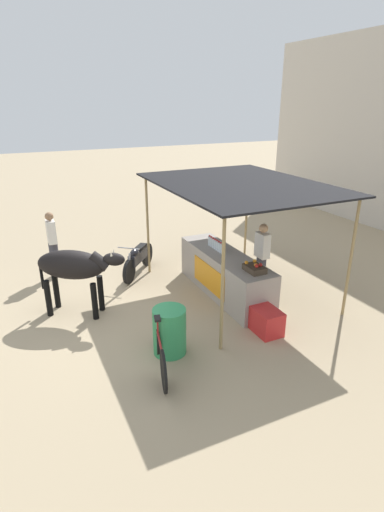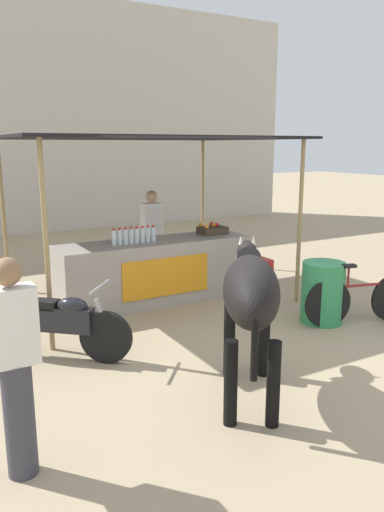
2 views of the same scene
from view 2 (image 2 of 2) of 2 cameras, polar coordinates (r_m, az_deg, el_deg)
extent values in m
plane|color=tan|center=(6.09, 4.80, -10.57)|extent=(60.00, 60.00, 0.00)
cube|color=beige|center=(14.63, -17.46, 15.03)|extent=(16.00, 0.50, 6.31)
cube|color=#9E9389|center=(7.76, -4.29, -1.71)|extent=(3.00, 0.80, 0.96)
cube|color=orange|center=(7.40, -2.94, -2.39)|extent=(1.40, 0.02, 0.58)
cube|color=black|center=(7.79, -5.51, 13.29)|extent=(4.20, 3.20, 0.04)
cylinder|color=#997F51|center=(5.93, -16.32, 0.95)|extent=(0.06, 0.06, 2.49)
cylinder|color=#997F51|center=(7.69, 12.23, 3.75)|extent=(0.06, 0.06, 2.49)
cylinder|color=#997F51|center=(8.73, -20.74, 4.24)|extent=(0.06, 0.06, 2.49)
cylinder|color=#997F51|center=(10.01, 1.21, 6.03)|extent=(0.06, 0.06, 2.49)
cylinder|color=silver|center=(7.34, -8.91, 2.06)|extent=(0.07, 0.07, 0.22)
cylinder|color=red|center=(7.31, -8.94, 3.03)|extent=(0.04, 0.04, 0.03)
cylinder|color=silver|center=(7.37, -8.25, 2.13)|extent=(0.07, 0.07, 0.22)
cylinder|color=red|center=(7.35, -8.28, 3.09)|extent=(0.04, 0.04, 0.03)
cylinder|color=silver|center=(7.40, -7.60, 2.19)|extent=(0.07, 0.07, 0.22)
cylinder|color=red|center=(7.38, -7.63, 3.15)|extent=(0.04, 0.04, 0.03)
cylinder|color=silver|center=(7.43, -6.96, 2.26)|extent=(0.07, 0.07, 0.22)
cylinder|color=red|center=(7.41, -6.98, 3.21)|extent=(0.04, 0.04, 0.03)
cylinder|color=silver|center=(7.47, -6.32, 2.32)|extent=(0.07, 0.07, 0.22)
cylinder|color=red|center=(7.45, -6.34, 3.27)|extent=(0.04, 0.04, 0.03)
cylinder|color=silver|center=(7.50, -5.69, 2.39)|extent=(0.07, 0.07, 0.22)
cylinder|color=red|center=(7.48, -5.71, 3.33)|extent=(0.04, 0.04, 0.03)
cylinder|color=silver|center=(7.54, -5.06, 2.45)|extent=(0.07, 0.07, 0.22)
cylinder|color=red|center=(7.52, -5.08, 3.39)|extent=(0.04, 0.04, 0.03)
cylinder|color=silver|center=(7.57, -4.44, 2.51)|extent=(0.07, 0.07, 0.22)
cylinder|color=red|center=(7.55, -4.46, 3.44)|extent=(0.04, 0.04, 0.03)
cube|color=#3F3326|center=(8.19, 2.36, 2.95)|extent=(0.44, 0.32, 0.12)
sphere|color=#B21E19|center=(8.21, 2.81, 3.58)|extent=(0.08, 0.08, 0.08)
sphere|color=orange|center=(8.18, 1.00, 3.56)|extent=(0.08, 0.08, 0.08)
sphere|color=orange|center=(8.20, 2.48, 3.56)|extent=(0.08, 0.08, 0.08)
sphere|color=orange|center=(8.02, 1.69, 3.37)|extent=(0.08, 0.08, 0.08)
sphere|color=#B21E19|center=(8.29, 2.31, 3.67)|extent=(0.08, 0.08, 0.08)
cylinder|color=#383842|center=(8.56, -4.50, -0.63)|extent=(0.22, 0.22, 0.88)
cube|color=silver|center=(8.42, -4.58, 4.15)|extent=(0.34, 0.20, 0.56)
sphere|color=tan|center=(8.38, -4.63, 6.79)|extent=(0.20, 0.20, 0.20)
cube|color=red|center=(8.62, 6.83, -1.95)|extent=(0.60, 0.44, 0.48)
cylinder|color=#2D8C51|center=(7.06, 14.71, -4.03)|extent=(0.58, 0.58, 0.84)
ellipsoid|color=black|center=(4.64, 6.75, -3.90)|extent=(1.20, 1.46, 0.60)
cylinder|color=black|center=(5.33, 4.29, -9.51)|extent=(0.12, 0.12, 0.78)
cylinder|color=black|center=(5.35, 8.25, -9.53)|extent=(0.12, 0.12, 0.78)
cylinder|color=black|center=(4.44, 4.44, -14.27)|extent=(0.12, 0.12, 0.78)
cylinder|color=black|center=(4.46, 9.28, -14.26)|extent=(0.12, 0.12, 0.78)
cylinder|color=black|center=(5.19, 6.43, -0.93)|extent=(0.45, 0.51, 0.41)
ellipsoid|color=black|center=(5.47, 6.30, 0.42)|extent=(0.42, 0.49, 0.26)
cone|color=beige|center=(5.42, 5.60, 1.83)|extent=(0.05, 0.05, 0.10)
cone|color=beige|center=(5.43, 7.08, 1.81)|extent=(0.05, 0.05, 0.10)
cylinder|color=black|center=(4.11, 7.16, -10.15)|extent=(0.06, 0.06, 0.60)
cylinder|color=black|center=(5.70, -9.81, -9.13)|extent=(0.51, 0.45, 0.60)
cylinder|color=black|center=(6.21, -20.35, -7.92)|extent=(0.51, 0.45, 0.60)
cube|color=black|center=(5.87, -15.42, -6.90)|extent=(0.80, 0.72, 0.28)
ellipsoid|color=black|center=(5.72, -13.52, -5.59)|extent=(0.40, 0.39, 0.20)
cube|color=black|center=(5.90, -17.09, -5.26)|extent=(0.45, 0.42, 0.10)
cylinder|color=#99999E|center=(5.53, -10.52, -3.49)|extent=(0.38, 0.44, 0.03)
cylinder|color=#99999E|center=(5.64, -10.08, -7.22)|extent=(0.19, 0.17, 0.49)
cylinder|color=black|center=(6.88, 15.27, -5.29)|extent=(0.65, 0.20, 0.66)
cylinder|color=maroon|center=(7.08, 18.87, -3.17)|extent=(0.83, 0.24, 0.04)
cylinder|color=maroon|center=(6.93, 17.43, -2.38)|extent=(0.03, 0.03, 0.28)
cube|color=black|center=(6.90, 17.52, -1.09)|extent=(0.20, 0.14, 0.04)
cylinder|color=#383842|center=(4.02, -19.10, -17.24)|extent=(0.22, 0.22, 0.88)
cube|color=silver|center=(3.72, -19.90, -7.53)|extent=(0.34, 0.20, 0.56)
sphere|color=#8C6647|center=(3.61, -20.36, -1.70)|extent=(0.20, 0.20, 0.20)
camera|label=1|loc=(10.79, 48.44, 17.88)|focal=28.00mm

